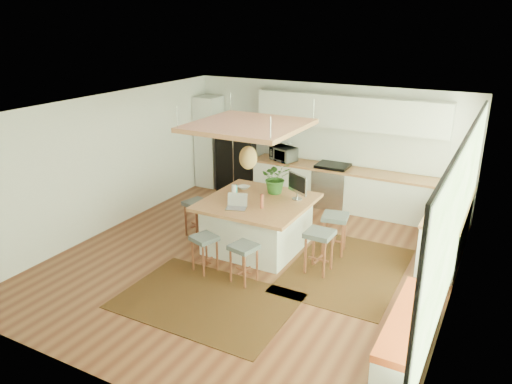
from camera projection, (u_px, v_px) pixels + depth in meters
The scene contains 34 objects.
floor at pixel (253, 261), 8.68m from camera, with size 7.00×7.00×0.00m, color #5C2B1A.
ceiling at pixel (252, 108), 7.77m from camera, with size 7.00×7.00×0.00m, color white.
wall_back at pixel (326, 144), 11.13m from camera, with size 6.50×6.50×0.00m, color white.
wall_front at pixel (99, 283), 5.32m from camera, with size 6.50×6.50×0.00m, color white.
wall_left at pixel (108, 163), 9.67m from camera, with size 7.00×7.00×0.00m, color white.
wall_right at pixel (459, 225), 6.78m from camera, with size 7.00×7.00×0.00m, color white.
window_wall at pixel (457, 222), 6.78m from camera, with size 0.10×6.20×2.60m, color black, non-canonical shape.
pantry at pixel (210, 142), 12.25m from camera, with size 0.55×0.60×2.25m, color silver.
back_counter_base at pixel (342, 190), 10.93m from camera, with size 4.20×0.60×0.88m, color silver.
back_counter_top at pixel (344, 170), 10.78m from camera, with size 4.24×0.64×0.05m, color #A35F3A.
backsplash at pixel (349, 147), 10.87m from camera, with size 4.20×0.02×0.80m, color white.
upper_cabinets at pixel (349, 112), 10.47m from camera, with size 4.20×0.34×0.70m, color silver.
range at pixel (332, 185), 11.02m from camera, with size 0.76×0.62×1.00m, color #A5A5AA, non-canonical shape.
right_counter_base at pixel (447, 229), 8.89m from camera, with size 0.60×2.50×0.88m, color silver.
right_counter_top at pixel (450, 205), 8.74m from camera, with size 0.64×2.54×0.05m, color #A35F3A.
window_bench at pixel (410, 333), 6.29m from camera, with size 0.52×2.00×0.50m, color silver, non-canonical shape.
ceiling_panel at pixel (248, 141), 8.46m from camera, with size 1.86×1.86×0.80m, color #A35F3A, non-canonical shape.
rug_near at pixel (206, 301), 7.45m from camera, with size 2.60×1.80×0.01m, color black.
rug_right at pixel (346, 270), 8.36m from camera, with size 1.80×2.60×0.01m, color black.
fridge at pixel (237, 153), 11.97m from camera, with size 0.89×0.70×1.79m, color black, non-canonical shape.
island at pixel (257, 224), 9.05m from camera, with size 1.85×1.85×0.93m, color #A35F3A, non-canonical shape.
stool_near_left at pixel (205, 252), 8.22m from camera, with size 0.38×0.38×0.64m, color #474C4E, non-canonical shape.
stool_near_right at pixel (244, 262), 7.87m from camera, with size 0.39×0.39×0.66m, color #474C4E, non-canonical shape.
stool_right_front at pixel (319, 253), 8.19m from camera, with size 0.44×0.44×0.74m, color #474C4E, non-canonical shape.
stool_right_back at pixel (334, 235), 8.86m from camera, with size 0.44×0.44×0.75m, color #474C4E, non-canonical shape.
stool_left_side at pixel (197, 219), 9.57m from camera, with size 0.43×0.43×0.72m, color #474C4E, non-canonical shape.
laptop at pixel (236, 202), 8.47m from camera, with size 0.35×0.37×0.26m, color #A5A5AA, non-canonical shape.
monitor at pixel (297, 186), 8.86m from camera, with size 0.53×0.19×0.49m, color #A5A5AA, non-canonical shape.
microwave at pixel (283, 152), 11.32m from camera, with size 0.58×0.32×0.39m, color #A5A5AA.
island_plant at pixel (276, 181), 9.20m from camera, with size 0.55×0.61×0.48m, color #1E4C19.
island_bowl at pixel (244, 187), 9.48m from camera, with size 0.22×0.22×0.05m, color white.
island_bottle_0 at pixel (234, 189), 9.19m from camera, with size 0.07×0.07×0.19m, color #34C4D0.
island_bottle_1 at pixel (234, 194), 8.91m from camera, with size 0.07×0.07×0.19m, color white.
island_bottle_2 at pixel (262, 203), 8.50m from camera, with size 0.07×0.07×0.19m, color #984232.
Camera 1 is at (3.71, -6.82, 4.07)m, focal length 34.45 mm.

